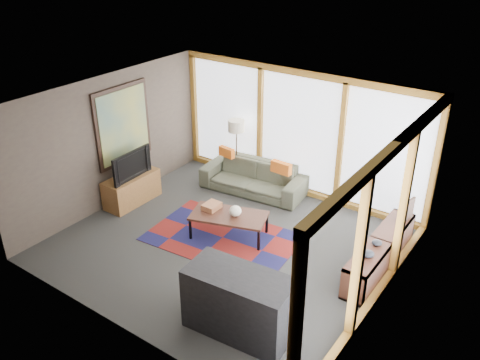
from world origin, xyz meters
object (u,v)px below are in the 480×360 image
Objects in this scene: bookshelf at (380,254)px; tv_console at (132,189)px; coffee_table at (229,225)px; floor_lamp at (236,151)px; television at (128,164)px; bar_counter at (239,303)px; sofa at (253,177)px.

tv_console reaches higher than bookshelf.
coffee_table is 2.34m from tv_console.
coffee_table is at bearing -58.03° from floor_lamp.
floor_lamp is 2.33m from television.
floor_lamp is 2.33m from tv_console.
bar_counter is (3.84, -1.71, 0.17)m from tv_console.
sofa is 2.49m from tv_console.
bookshelf is at bearing -18.23° from floor_lamp.
coffee_table is 0.90× the size of bar_counter.
sofa is at bearing 109.67° from coffee_table.
bookshelf is at bearing 14.28° from coffee_table.
television is (-1.13, -2.03, 0.17)m from floor_lamp.
floor_lamp is at bearing -31.46° from television.
floor_lamp reaches higher than coffee_table.
bookshelf is at bearing 62.32° from bar_counter.
tv_console is at bearing -120.33° from floor_lamp.
sofa is at bearing -19.17° from floor_lamp.
bar_counter reaches higher than sofa.
television is (-2.30, -0.15, 0.65)m from coffee_table.
sofa is at bearing 45.85° from tv_console.
floor_lamp is 4.57m from bar_counter.
television is 0.67× the size of bar_counter.
sofa is 0.72m from floor_lamp.
bookshelf is at bearing -82.96° from television.
floor_lamp is 1.05× the size of coffee_table.
bar_counter is at bearing -54.03° from floor_lamp.
bar_counter is (1.51, -1.82, 0.24)m from coffee_table.
floor_lamp is at bearing 154.59° from sofa.
coffee_table is at bearing -76.58° from sofa.
sofa is at bearing -45.26° from television.
sofa reaches higher than coffee_table.
tv_console is 4.21m from bar_counter.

